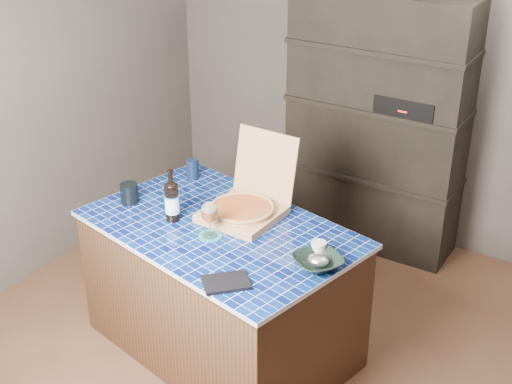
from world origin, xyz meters
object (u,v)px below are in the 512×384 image
Objects in this scene: pizza_box at (245,206)px; mead_bottle at (172,201)px; kitchen_island at (222,289)px; dvd_case at (226,282)px; bowl at (318,262)px; wine_glass at (209,213)px.

pizza_box is 0.40m from mead_bottle.
dvd_case is (0.33, -0.43, 0.41)m from kitchen_island.
kitchen_island is at bearing 173.31° from bowl.
kitchen_island is 0.76m from bowl.
pizza_box is at bearing 38.05° from mead_bottle.
pizza_box is 2.43× the size of wine_glass.
bowl is at bearing 6.02° from kitchen_island.
dvd_case is (0.59, -0.36, -0.11)m from mead_bottle.
dvd_case is at bearing -130.06° from bowl.
kitchen_island is 7.50× the size of dvd_case.
kitchen_island is at bearing 14.66° from mead_bottle.
wine_glass is at bearing -8.45° from mead_bottle.
wine_glass reaches higher than kitchen_island.
dvd_case is at bearing -31.39° from mead_bottle.
mead_bottle is 1.30× the size of bowl.
pizza_box is 0.30m from wine_glass.
mead_bottle is at bearing -167.11° from dvd_case.
kitchen_island is at bearing -102.81° from pizza_box.
pizza_box is at bearing 156.89° from bowl.
mead_bottle is at bearing 171.55° from wine_glass.
mead_bottle is (-0.26, -0.07, 0.52)m from kitchen_island.
dvd_case is 0.47m from bowl.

